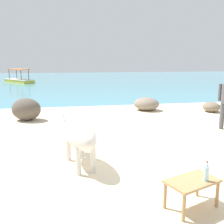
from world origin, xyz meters
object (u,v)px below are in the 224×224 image
at_px(bottle, 207,173).
at_px(boat_yellow, 19,80).
at_px(cow, 79,134).
at_px(low_bench_table, 192,185).

bearing_deg(bottle, boat_yellow, 105.30).
distance_m(cow, boat_yellow, 21.53).
bearing_deg(boat_yellow, low_bench_table, -24.42).
xyz_separation_m(bottle, boat_yellow, (-6.28, 22.94, -0.30)).
relative_size(low_bench_table, bottle, 2.93).
relative_size(cow, bottle, 6.13).
relative_size(low_bench_table, boat_yellow, 0.24).
bearing_deg(cow, low_bench_table, -153.50).
xyz_separation_m(cow, boat_yellow, (-4.59, 21.03, -0.42)).
height_order(cow, bottle, cow).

